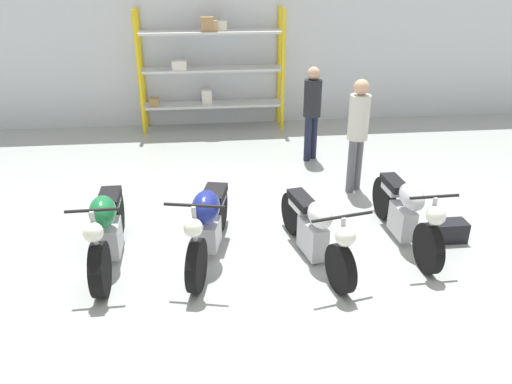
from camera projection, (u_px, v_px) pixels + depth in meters
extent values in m
plane|color=#9EA3A0|center=(259.00, 254.00, 6.43)|extent=(30.00, 30.00, 0.00)
cube|color=silver|center=(229.00, 43.00, 10.95)|extent=(30.00, 0.08, 3.60)
cylinder|color=yellow|center=(139.00, 75.00, 10.40)|extent=(0.08, 0.08, 2.57)
cylinder|color=yellow|center=(283.00, 71.00, 10.70)|extent=(0.08, 0.08, 2.57)
cylinder|color=yellow|center=(142.00, 69.00, 10.90)|extent=(0.08, 0.08, 2.57)
cylinder|color=yellow|center=(279.00, 66.00, 11.20)|extent=(0.08, 0.08, 2.57)
cube|color=silver|center=(213.00, 104.00, 11.12)|extent=(3.04, 0.55, 0.05)
cube|color=silver|center=(212.00, 69.00, 10.79)|extent=(3.04, 0.55, 0.05)
cube|color=silver|center=(210.00, 32.00, 10.47)|extent=(3.04, 0.55, 0.05)
cube|color=#A87F51|center=(155.00, 102.00, 10.88)|extent=(0.19, 0.26, 0.17)
cube|color=silver|center=(207.00, 96.00, 11.02)|extent=(0.23, 0.27, 0.31)
cube|color=silver|center=(179.00, 65.00, 10.55)|extent=(0.31, 0.24, 0.20)
cube|color=tan|center=(212.00, 26.00, 10.35)|extent=(0.23, 0.30, 0.22)
cube|color=silver|center=(221.00, 26.00, 10.42)|extent=(0.27, 0.21, 0.20)
cube|color=#A87F51|center=(207.00, 24.00, 10.27)|extent=(0.27, 0.21, 0.29)
cylinder|color=black|center=(100.00, 269.00, 5.55)|extent=(0.16, 0.63, 0.63)
cylinder|color=black|center=(115.00, 212.00, 6.81)|extent=(0.16, 0.63, 0.63)
cube|color=#ADADB2|center=(109.00, 238.00, 6.24)|extent=(0.28, 0.48, 0.39)
ellipsoid|color=#196B38|center=(103.00, 212.00, 5.89)|extent=(0.32, 0.48, 0.37)
cube|color=black|center=(109.00, 197.00, 6.38)|extent=(0.27, 0.52, 0.10)
cube|color=#196B38|center=(111.00, 202.00, 6.47)|extent=(0.23, 0.37, 0.12)
cylinder|color=#ADADB2|center=(96.00, 241.00, 5.42)|extent=(0.05, 0.05, 0.71)
sphere|color=silver|center=(93.00, 232.00, 5.30)|extent=(0.22, 0.22, 0.22)
cylinder|color=black|center=(92.00, 210.00, 5.30)|extent=(0.57, 0.05, 0.04)
cylinder|color=black|center=(197.00, 265.00, 5.62)|extent=(0.26, 0.64, 0.63)
cylinder|color=black|center=(219.00, 208.00, 6.92)|extent=(0.26, 0.64, 0.63)
cube|color=#ADADB2|center=(210.00, 234.00, 6.33)|extent=(0.31, 0.46, 0.35)
ellipsoid|color=navy|center=(206.00, 208.00, 5.98)|extent=(0.45, 0.60, 0.40)
cube|color=black|center=(214.00, 193.00, 6.49)|extent=(0.38, 0.55, 0.10)
cube|color=navy|center=(215.00, 198.00, 6.57)|extent=(0.31, 0.39, 0.12)
cylinder|color=#ADADB2|center=(195.00, 236.00, 5.49)|extent=(0.06, 0.06, 0.73)
sphere|color=silver|center=(193.00, 228.00, 5.36)|extent=(0.21, 0.21, 0.21)
cylinder|color=black|center=(194.00, 205.00, 5.36)|extent=(0.66, 0.18, 0.04)
cylinder|color=black|center=(340.00, 268.00, 5.61)|extent=(0.24, 0.59, 0.58)
cylinder|color=black|center=(293.00, 213.00, 6.85)|extent=(0.24, 0.59, 0.58)
cube|color=#ADADB2|center=(312.00, 238.00, 6.29)|extent=(0.32, 0.55, 0.43)
ellipsoid|color=silver|center=(320.00, 215.00, 5.97)|extent=(0.35, 0.49, 0.31)
cube|color=black|center=(302.00, 200.00, 6.45)|extent=(0.33, 0.61, 0.10)
cube|color=silver|center=(301.00, 205.00, 6.53)|extent=(0.26, 0.43, 0.12)
cylinder|color=#ADADB2|center=(342.00, 243.00, 5.50)|extent=(0.06, 0.06, 0.63)
sphere|color=silver|center=(345.00, 237.00, 5.38)|extent=(0.23, 0.23, 0.23)
cylinder|color=black|center=(342.00, 217.00, 5.39)|extent=(0.71, 0.18, 0.04)
cylinder|color=black|center=(428.00, 248.00, 5.97)|extent=(0.13, 0.62, 0.62)
cylinder|color=black|center=(384.00, 198.00, 7.24)|extent=(0.13, 0.62, 0.62)
cube|color=#ADADB2|center=(402.00, 221.00, 6.66)|extent=(0.22, 0.49, 0.40)
ellipsoid|color=#B7B7BF|center=(412.00, 197.00, 6.33)|extent=(0.28, 0.53, 0.31)
cube|color=black|center=(394.00, 183.00, 6.84)|extent=(0.24, 0.54, 0.10)
cube|color=#B7B7BF|center=(393.00, 188.00, 6.91)|extent=(0.20, 0.38, 0.12)
cylinder|color=#ADADB2|center=(431.00, 223.00, 5.84)|extent=(0.05, 0.05, 0.66)
sphere|color=silver|center=(436.00, 216.00, 5.72)|extent=(0.23, 0.23, 0.23)
cylinder|color=black|center=(434.00, 197.00, 5.73)|extent=(0.59, 0.06, 0.04)
cylinder|color=#595960|center=(358.00, 164.00, 8.10)|extent=(0.13, 0.13, 0.89)
cylinder|color=#595960|center=(351.00, 166.00, 7.99)|extent=(0.13, 0.13, 0.89)
cylinder|color=beige|center=(359.00, 117.00, 7.71)|extent=(0.45, 0.45, 0.70)
sphere|color=tan|center=(362.00, 87.00, 7.52)|extent=(0.24, 0.24, 0.24)
cylinder|color=#1E2338|center=(314.00, 137.00, 9.40)|extent=(0.13, 0.13, 0.85)
cylinder|color=#1E2338|center=(308.00, 139.00, 9.28)|extent=(0.13, 0.13, 0.85)
cylinder|color=#232328|center=(313.00, 98.00, 9.03)|extent=(0.45, 0.45, 0.67)
sphere|color=tan|center=(314.00, 73.00, 8.84)|extent=(0.23, 0.23, 0.23)
cube|color=black|center=(449.00, 231.00, 6.70)|extent=(0.44, 0.26, 0.28)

